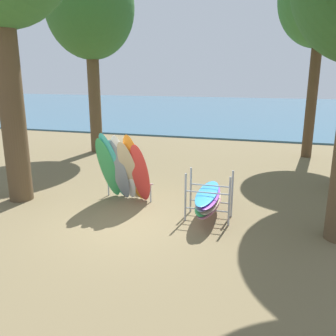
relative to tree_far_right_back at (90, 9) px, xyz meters
name	(u,v)px	position (x,y,z in m)	size (l,w,h in m)	color
ground_plane	(128,220)	(4.64, -7.41, -6.39)	(80.00, 80.00, 0.00)	brown
lake_water	(239,109)	(4.64, 22.73, -6.34)	(80.00, 36.00, 0.10)	#38607A
tree_far_right_back	(90,9)	(0.00, 0.00, 0.00)	(3.91, 3.91, 8.73)	brown
leaning_board_pile	(124,170)	(4.05, -6.19, -5.41)	(1.61, 1.13, 2.11)	#339E56
board_storage_rack	(208,198)	(6.59, -6.69, -5.84)	(1.15, 2.12, 1.25)	#9EA0A5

